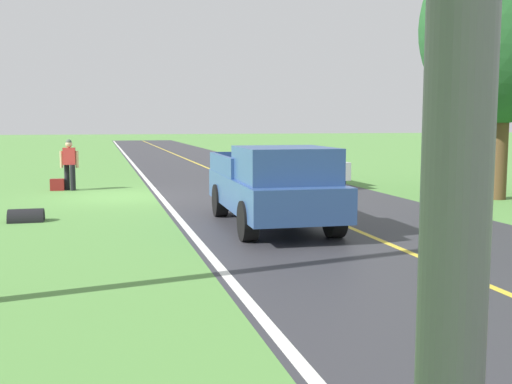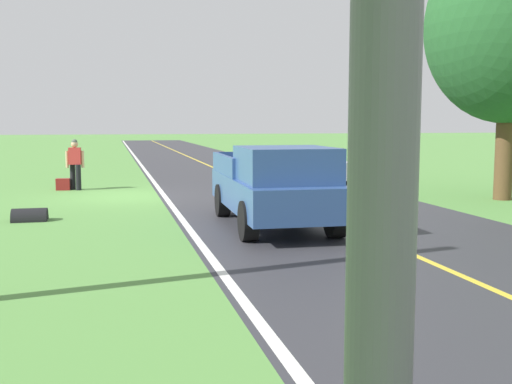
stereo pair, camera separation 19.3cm
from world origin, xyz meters
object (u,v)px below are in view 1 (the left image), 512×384
suitcase_carried (57,185)px  sedan_near_oncoming (304,165)px  tree_far_side_near (504,28)px  hitchhiker_walking (69,162)px  pickup_truck_passing (274,184)px

suitcase_carried → sedan_near_oncoming: sedan_near_oncoming is taller
tree_far_side_near → suitcase_carried: bearing=-23.7°
tree_far_side_near → hitchhiker_walking: bearing=-24.6°
hitchhiker_walking → pickup_truck_passing: 10.14m
sedan_near_oncoming → suitcase_carried: bearing=-1.8°
pickup_truck_passing → sedan_near_oncoming: (-3.63, -8.66, -0.21)m
hitchhiker_walking → tree_far_side_near: (-12.68, 5.80, 4.11)m
suitcase_carried → pickup_truck_passing: pickup_truck_passing is taller
pickup_truck_passing → tree_far_side_near: bearing=-158.2°
pickup_truck_passing → tree_far_side_near: 9.51m
hitchhiker_walking → pickup_truck_passing: (-4.72, 8.98, -0.01)m
hitchhiker_walking → tree_far_side_near: tree_far_side_near is taller
hitchhiker_walking → sedan_near_oncoming: (-8.35, 0.32, -0.23)m
hitchhiker_walking → sedan_near_oncoming: 8.36m
suitcase_carried → pickup_truck_passing: (-5.14, 8.93, 0.76)m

